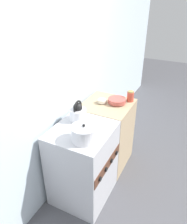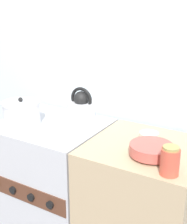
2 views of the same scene
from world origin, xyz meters
name	(u,v)px [view 2 (image 2 of 2)]	position (x,y,z in m)	size (l,w,h in m)	color
wall_back	(82,54)	(0.00, 0.64, 1.25)	(7.00, 0.06, 2.50)	silver
stove	(54,185)	(0.00, 0.28, 0.44)	(0.63, 0.59, 0.87)	#B2B2B7
counter	(141,216)	(0.62, 0.28, 0.44)	(0.58, 0.56, 0.87)	tan
kettle	(82,109)	(0.14, 0.41, 0.96)	(0.21, 0.17, 0.22)	silver
cooking_pot	(22,113)	(-0.14, 0.18, 0.95)	(0.23, 0.23, 0.17)	silver
enamel_bowl	(151,150)	(0.68, 0.19, 0.91)	(0.21, 0.21, 0.06)	#B75147
small_ceramic_bowl	(149,136)	(0.61, 0.35, 0.90)	(0.10, 0.10, 0.05)	beige
storage_jar	(170,161)	(0.81, 0.07, 0.93)	(0.08, 0.08, 0.13)	#CC4C38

